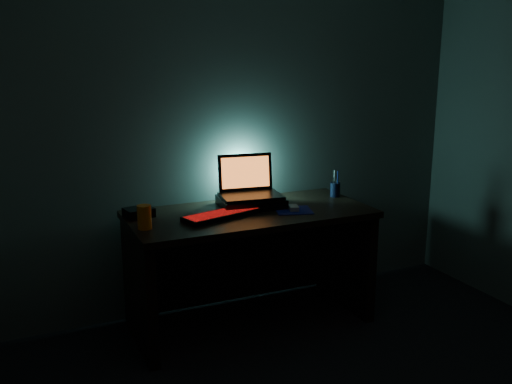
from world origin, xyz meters
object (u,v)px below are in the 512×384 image
(juice_glass, at_px, (144,217))
(router, at_px, (139,212))
(mouse, at_px, (294,208))
(pen_cup, at_px, (335,190))
(keyboard, at_px, (222,215))
(laptop, at_px, (249,186))

(juice_glass, xyz_separation_m, router, (0.02, 0.25, -0.04))
(mouse, relative_size, pen_cup, 0.93)
(keyboard, relative_size, pen_cup, 5.33)
(keyboard, bearing_deg, pen_cup, -5.88)
(pen_cup, bearing_deg, mouse, -154.53)
(laptop, xyz_separation_m, keyboard, (-0.26, -0.21, -0.11))
(pen_cup, bearing_deg, laptop, 175.48)
(keyboard, distance_m, juice_glass, 0.48)
(pen_cup, height_order, juice_glass, juice_glass)
(laptop, xyz_separation_m, pen_cup, (0.62, -0.05, -0.07))
(keyboard, distance_m, router, 0.50)
(laptop, xyz_separation_m, router, (-0.71, 0.00, -0.09))
(pen_cup, bearing_deg, router, 177.83)
(pen_cup, xyz_separation_m, router, (-1.34, 0.05, -0.02))
(mouse, bearing_deg, router, -178.94)
(keyboard, relative_size, juice_glass, 3.81)
(laptop, distance_m, pen_cup, 0.63)
(laptop, bearing_deg, juice_glass, -154.15)
(keyboard, height_order, pen_cup, pen_cup)
(pen_cup, distance_m, router, 1.34)
(mouse, xyz_separation_m, router, (-0.91, 0.25, 0.01))
(keyboard, distance_m, pen_cup, 0.90)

